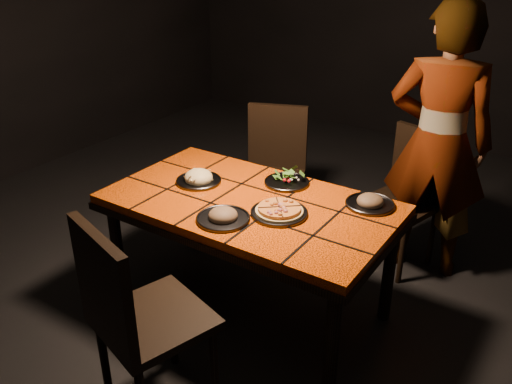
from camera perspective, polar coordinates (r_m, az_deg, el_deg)
The scene contains 11 objects.
room_shell at distance 2.77m, azimuth -0.74°, elevation 13.11°, with size 6.04×7.04×3.08m.
dining_table at distance 3.06m, azimuth -0.66°, elevation -2.17°, with size 1.62×0.92×0.75m.
chair_near at distance 2.50m, azimuth -12.81°, elevation -12.26°, with size 0.59×0.59×1.04m.
chair_far_left at distance 4.00m, azimuth 1.96°, elevation 3.01°, with size 0.57×0.57×0.97m.
chair_far_right at distance 3.78m, azimuth 15.80°, elevation 0.28°, with size 0.53×0.53×0.94m.
diner at distance 3.61m, azimuth 18.64°, elevation 4.84°, with size 0.65×0.43×1.79m, color brown.
plate_pizza at distance 2.88m, azimuth 2.46°, elevation -2.04°, with size 0.36×0.36×0.04m.
plate_pasta at distance 3.25m, azimuth -6.07°, elevation 1.42°, with size 0.27×0.27×0.09m.
plate_salad at distance 3.22m, azimuth 3.27°, elevation 1.30°, with size 0.27×0.27×0.07m.
plate_mushroom_a at distance 2.82m, azimuth -3.49°, elevation -2.52°, with size 0.28×0.28×0.09m.
plate_mushroom_b at distance 3.02m, azimuth 11.93°, elevation -1.01°, with size 0.27×0.27×0.09m.
Camera 1 is at (1.52, -2.23, 2.12)m, focal length 38.00 mm.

